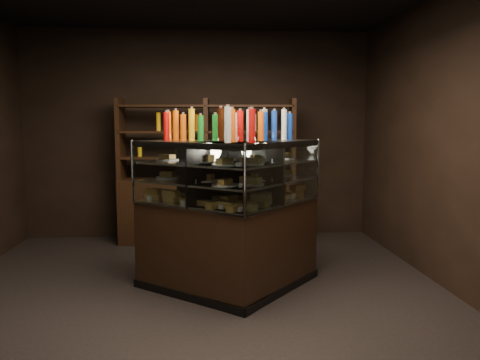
% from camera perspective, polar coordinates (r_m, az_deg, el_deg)
% --- Properties ---
extents(ground, '(5.00, 5.00, 0.00)m').
position_cam_1_polar(ground, '(4.72, -5.20, -13.78)').
color(ground, black).
rests_on(ground, ground).
extents(room_shell, '(5.02, 5.02, 3.01)m').
position_cam_1_polar(room_shell, '(4.42, -5.47, 10.48)').
color(room_shell, black).
rests_on(room_shell, ground).
extents(display_case, '(1.96, 1.50, 1.50)m').
position_cam_1_polar(display_case, '(4.71, -0.99, -7.40)').
color(display_case, black).
rests_on(display_case, ground).
extents(food_display, '(1.54, 1.05, 0.46)m').
position_cam_1_polar(food_display, '(4.59, -0.99, 0.01)').
color(food_display, gold).
rests_on(food_display, display_case).
extents(bottles_top, '(1.36, 0.91, 0.30)m').
position_cam_1_polar(bottles_top, '(4.56, -1.02, 6.56)').
color(bottles_top, yellow).
rests_on(bottles_top, display_case).
extents(potted_conifer, '(0.38, 0.38, 0.81)m').
position_cam_1_polar(potted_conifer, '(5.72, 3.02, -5.21)').
color(potted_conifer, black).
rests_on(potted_conifer, ground).
extents(back_shelving, '(2.44, 0.58, 2.00)m').
position_cam_1_polar(back_shelving, '(6.55, -4.03, -2.42)').
color(back_shelving, black).
rests_on(back_shelving, ground).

